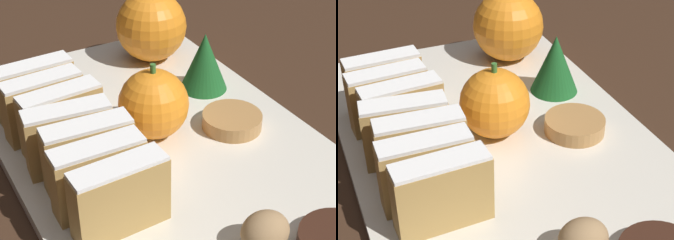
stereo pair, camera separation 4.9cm
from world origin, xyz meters
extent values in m
plane|color=#382316|center=(0.00, 0.00, 0.00)|extent=(6.00, 6.00, 0.00)
cube|color=silver|center=(0.00, 0.00, 0.01)|extent=(0.27, 0.45, 0.01)
cube|color=tan|center=(-0.08, -0.07, 0.04)|extent=(0.07, 0.03, 0.06)
cube|color=white|center=(-0.08, -0.07, 0.07)|extent=(0.07, 0.03, 0.00)
cube|color=tan|center=(-0.08, -0.04, 0.04)|extent=(0.07, 0.02, 0.06)
cube|color=white|center=(-0.08, -0.04, 0.07)|extent=(0.07, 0.02, 0.00)
cube|color=tan|center=(-0.08, -0.01, 0.04)|extent=(0.07, 0.03, 0.06)
cube|color=white|center=(-0.08, -0.01, 0.07)|extent=(0.07, 0.03, 0.00)
cube|color=tan|center=(-0.08, 0.02, 0.04)|extent=(0.07, 0.03, 0.06)
cube|color=white|center=(-0.08, 0.02, 0.07)|extent=(0.07, 0.03, 0.00)
cube|color=tan|center=(-0.08, 0.05, 0.04)|extent=(0.07, 0.03, 0.06)
cube|color=white|center=(-0.08, 0.05, 0.07)|extent=(0.07, 0.03, 0.00)
cube|color=tan|center=(-0.09, 0.08, 0.04)|extent=(0.07, 0.03, 0.06)
cube|color=white|center=(-0.09, 0.08, 0.07)|extent=(0.07, 0.03, 0.00)
cube|color=tan|center=(-0.08, 0.11, 0.04)|extent=(0.07, 0.03, 0.06)
cube|color=white|center=(-0.08, 0.11, 0.07)|extent=(0.07, 0.03, 0.00)
sphere|color=orange|center=(0.00, 0.03, 0.04)|extent=(0.06, 0.06, 0.06)
cylinder|color=#38702D|center=(0.00, 0.03, 0.08)|extent=(0.01, 0.00, 0.01)
sphere|color=orange|center=(0.07, 0.16, 0.05)|extent=(0.08, 0.08, 0.08)
ellipsoid|color=#9E7A51|center=(0.00, -0.14, 0.03)|extent=(0.04, 0.03, 0.03)
cylinder|color=#B27F47|center=(0.07, 0.00, 0.02)|extent=(0.06, 0.06, 0.01)
cone|color=#195623|center=(0.09, 0.08, 0.04)|extent=(0.05, 0.05, 0.06)
camera|label=1|loc=(-0.20, -0.35, 0.31)|focal=60.00mm
camera|label=2|loc=(-0.16, -0.38, 0.31)|focal=60.00mm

